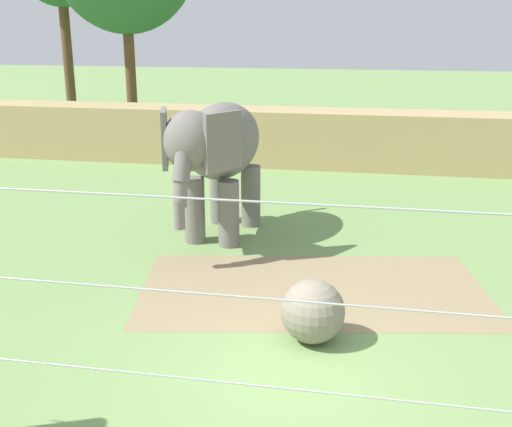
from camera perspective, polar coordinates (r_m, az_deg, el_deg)
The scene contains 6 objects.
ground_plane at distance 9.25m, azimuth 3.14°, elevation -14.37°, with size 120.00×120.00×0.00m, color #759956.
dirt_patch at distance 11.87m, azimuth 5.24°, elevation -6.91°, with size 6.46×3.47×0.01m, color #937F5B.
embankment_wall at distance 21.78m, azimuth 7.90°, elevation 6.78°, with size 36.00×1.80×1.93m, color tan.
elephant at distance 14.05m, azimuth -3.54°, elevation 5.88°, with size 1.99×4.24×3.15m.
enrichment_ball at distance 9.87m, azimuth 5.22°, elevation -8.91°, with size 1.01×1.01×1.01m, color gray.
cable_fence at distance 6.00m, azimuth -0.14°, elevation -13.70°, with size 10.93×0.25×3.49m.
Camera 1 is at (0.96, -7.82, 4.83)m, focal length 43.66 mm.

